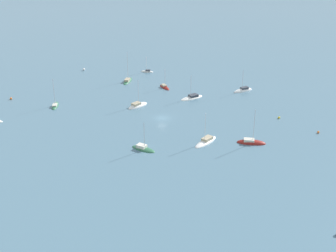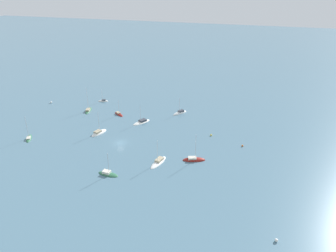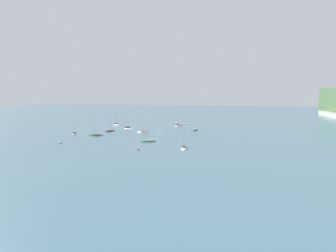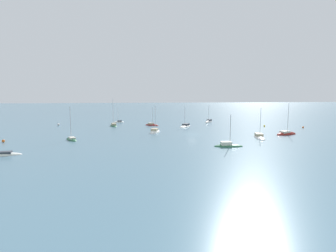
{
  "view_description": "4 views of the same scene",
  "coord_description": "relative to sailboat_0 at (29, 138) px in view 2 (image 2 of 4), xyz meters",
  "views": [
    {
      "loc": [
        -55.62,
        113.06,
        55.24
      ],
      "look_at": [
        -5.83,
        8.3,
        2.03
      ],
      "focal_mm": 50.0,
      "sensor_mm": 36.0,
      "label": 1
    },
    {
      "loc": [
        -44.65,
        96.74,
        57.21
      ],
      "look_at": [
        -14.71,
        -12.23,
        3.08
      ],
      "focal_mm": 35.0,
      "sensor_mm": 36.0,
      "label": 2
    },
    {
      "loc": [
        138.29,
        40.79,
        20.54
      ],
      "look_at": [
        8.26,
        7.74,
        3.6
      ],
      "focal_mm": 28.0,
      "sensor_mm": 36.0,
      "label": 3
    },
    {
      "loc": [
        17.31,
        78.21,
        12.25
      ],
      "look_at": [
        6.66,
        -5.9,
        1.91
      ],
      "focal_mm": 28.0,
      "sensor_mm": 36.0,
      "label": 4
    }
  ],
  "objects": [
    {
      "name": "mooring_buoy_4",
      "position": [
        -77.58,
        -15.07,
        0.22
      ],
      "size": [
        0.64,
        0.64,
        0.64
      ],
      "color": "orange",
      "rests_on": "ground_plane"
    },
    {
      "name": "sailboat_4",
      "position": [
        -23.36,
        -10.95,
        0.01
      ],
      "size": [
        4.88,
        7.98,
        9.44
      ],
      "rotation": [
        0.0,
        0.0,
        4.39
      ],
      "color": "white",
      "rests_on": "ground_plane"
    },
    {
      "name": "mooring_buoy_3",
      "position": [
        12.68,
        -33.88,
        0.35
      ],
      "size": [
        0.89,
        0.89,
        0.89
      ],
      "color": "white",
      "rests_on": "ground_plane"
    },
    {
      "name": "sailboat_3",
      "position": [
        -51.72,
        3.33,
        0.03
      ],
      "size": [
        4.55,
        9.21,
        9.16
      ],
      "rotation": [
        0.0,
        0.0,
        1.33
      ],
      "color": "white",
      "rests_on": "ground_plane"
    },
    {
      "name": "ground_plane",
      "position": [
        -34.37,
        -5.96,
        -0.1
      ],
      "size": [
        600.0,
        600.0,
        0.0
      ],
      "primitive_type": "plane",
      "color": "slate"
    },
    {
      "name": "sailboat_2",
      "position": [
        -38.69,
        13.99,
        0.04
      ],
      "size": [
        7.05,
        3.17,
        8.14
      ],
      "rotation": [
        0.0,
        0.0,
        3.03
      ],
      "color": "#2D6647",
      "rests_on": "ground_plane"
    },
    {
      "name": "sailboat_5",
      "position": [
        -23.57,
        -29.9,
        -0.0
      ],
      "size": [
        5.95,
        5.15,
        7.36
      ],
      "rotation": [
        0.0,
        0.0,
        2.49
      ],
      "color": "maroon",
      "rests_on": "ground_plane"
    },
    {
      "name": "mooring_buoy_1",
      "position": [
        -88.2,
        29.09,
        0.31
      ],
      "size": [
        0.81,
        0.81,
        0.81
      ],
      "color": "white",
      "rests_on": "ground_plane"
    },
    {
      "name": "sailboat_7",
      "position": [
        -49.03,
        -38.29,
        0.0
      ],
      "size": [
        6.04,
        7.27,
        8.33
      ],
      "rotation": [
        0.0,
        0.0,
        0.95
      ],
      "color": "white",
      "rests_on": "ground_plane"
    },
    {
      "name": "sailboat_1",
      "position": [
        -9.99,
        -42.75,
        -0.0
      ],
      "size": [
        5.04,
        2.74,
        6.45
      ],
      "rotation": [
        0.0,
        0.0,
        0.24
      ],
      "color": "white",
      "rests_on": "ground_plane"
    },
    {
      "name": "sailboat_0",
      "position": [
        0.0,
        0.0,
        0.0
      ],
      "size": [
        4.86,
        6.74,
        9.45
      ],
      "rotation": [
        0.0,
        0.0,
        5.21
      ],
      "color": "#2D6647",
      "rests_on": "ground_plane"
    },
    {
      "name": "sailboat_8",
      "position": [
        -62.63,
        -1.27,
        -0.0
      ],
      "size": [
        7.95,
        4.62,
        10.47
      ],
      "rotation": [
        0.0,
        0.0,
        3.44
      ],
      "color": "maroon",
      "rests_on": "ground_plane"
    },
    {
      "name": "sailboat_9",
      "position": [
        -35.94,
        -24.78,
        0.02
      ],
      "size": [
        6.79,
        8.51,
        8.38
      ],
      "rotation": [
        0.0,
        0.0,
        1.01
      ],
      "color": "white",
      "rests_on": "ground_plane"
    },
    {
      "name": "mooring_buoy_0",
      "position": [
        -65.49,
        -20.44,
        0.22
      ],
      "size": [
        0.64,
        0.64,
        0.64
      ],
      "color": "yellow",
      "rests_on": "ground_plane"
    },
    {
      "name": "sailboat_10",
      "position": [
        -8.76,
        -30.16,
        0.05
      ],
      "size": [
        3.98,
        8.22,
        11.11
      ],
      "rotation": [
        0.0,
        0.0,
        4.94
      ],
      "color": "#2D6647",
      "rests_on": "ground_plane"
    }
  ]
}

